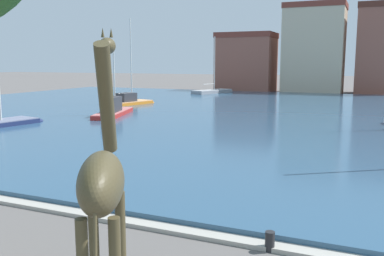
{
  "coord_description": "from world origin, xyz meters",
  "views": [
    {
      "loc": [
        8.45,
        -3.58,
        4.62
      ],
      "look_at": [
        2.33,
        10.59,
        2.2
      ],
      "focal_mm": 39.4,
      "sensor_mm": 36.0,
      "label": 1
    }
  ],
  "objects_px": {
    "giraffe_statue": "(103,186)",
    "mooring_bollard": "(270,241)",
    "sailboat_grey": "(215,92)",
    "sailboat_navy": "(3,124)",
    "sailboat_red": "(115,111)",
    "sailboat_orange": "(132,102)"
  },
  "relations": [
    {
      "from": "sailboat_navy",
      "to": "sailboat_orange",
      "type": "xyz_separation_m",
      "value": [
        0.48,
        16.23,
        0.17
      ]
    },
    {
      "from": "giraffe_statue",
      "to": "sailboat_navy",
      "type": "xyz_separation_m",
      "value": [
        -19.8,
        16.14,
        -2.34
      ]
    },
    {
      "from": "giraffe_statue",
      "to": "sailboat_grey",
      "type": "height_order",
      "value": "sailboat_grey"
    },
    {
      "from": "sailboat_red",
      "to": "mooring_bollard",
      "type": "bearing_deg",
      "value": -48.17
    },
    {
      "from": "sailboat_red",
      "to": "sailboat_orange",
      "type": "bearing_deg",
      "value": 112.54
    },
    {
      "from": "giraffe_statue",
      "to": "mooring_bollard",
      "type": "xyz_separation_m",
      "value": [
        1.74,
        4.41,
        -2.43
      ]
    },
    {
      "from": "giraffe_statue",
      "to": "sailboat_red",
      "type": "bearing_deg",
      "value": 123.39
    },
    {
      "from": "sailboat_navy",
      "to": "sailboat_orange",
      "type": "height_order",
      "value": "sailboat_orange"
    },
    {
      "from": "giraffe_statue",
      "to": "sailboat_grey",
      "type": "xyz_separation_m",
      "value": [
        -17.03,
        51.43,
        -2.28
      ]
    },
    {
      "from": "sailboat_navy",
      "to": "sailboat_grey",
      "type": "bearing_deg",
      "value": 85.52
    },
    {
      "from": "sailboat_red",
      "to": "mooring_bollard",
      "type": "xyz_separation_m",
      "value": [
        17.61,
        -19.68,
        -0.33
      ]
    },
    {
      "from": "sailboat_grey",
      "to": "sailboat_red",
      "type": "xyz_separation_m",
      "value": [
        1.16,
        -27.34,
        0.18
      ]
    },
    {
      "from": "giraffe_statue",
      "to": "sailboat_red",
      "type": "distance_m",
      "value": 28.93
    },
    {
      "from": "giraffe_statue",
      "to": "sailboat_navy",
      "type": "height_order",
      "value": "sailboat_navy"
    },
    {
      "from": "sailboat_orange",
      "to": "mooring_bollard",
      "type": "xyz_separation_m",
      "value": [
        21.05,
        -27.96,
        -0.27
      ]
    },
    {
      "from": "mooring_bollard",
      "to": "giraffe_statue",
      "type": "bearing_deg",
      "value": -111.5
    },
    {
      "from": "giraffe_statue",
      "to": "sailboat_orange",
      "type": "distance_m",
      "value": 37.76
    },
    {
      "from": "giraffe_statue",
      "to": "sailboat_orange",
      "type": "relative_size",
      "value": 0.58
    },
    {
      "from": "sailboat_navy",
      "to": "sailboat_grey",
      "type": "relative_size",
      "value": 0.88
    },
    {
      "from": "giraffe_statue",
      "to": "mooring_bollard",
      "type": "distance_m",
      "value": 5.32
    },
    {
      "from": "sailboat_grey",
      "to": "mooring_bollard",
      "type": "relative_size",
      "value": 16.4
    },
    {
      "from": "mooring_bollard",
      "to": "sailboat_grey",
      "type": "bearing_deg",
      "value": 111.76
    }
  ]
}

